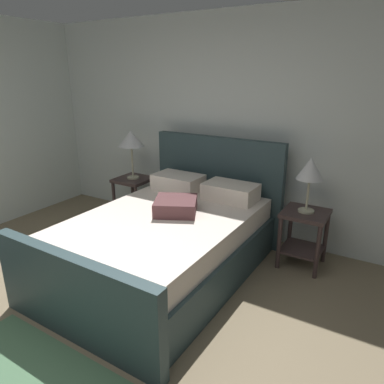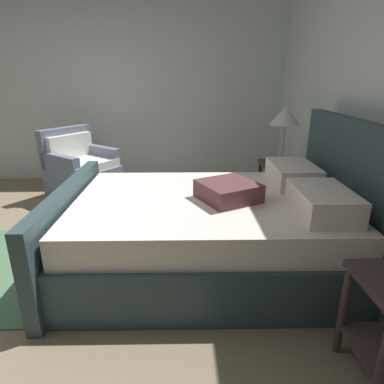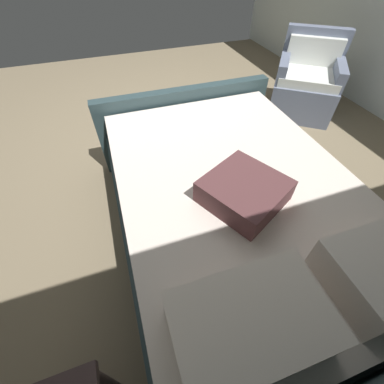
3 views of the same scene
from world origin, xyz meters
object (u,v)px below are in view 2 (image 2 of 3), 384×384
Objects in this scene: bed at (214,228)px; table_lamp_left at (286,117)px; nightstand_left at (280,180)px; armchair at (81,172)px.

table_lamp_left is (-1.14, 0.86, 0.76)m from bed.
nightstand_left is 0.95× the size of table_lamp_left.
nightstand_left is 2.50m from armchair.
table_lamp_left is 2.62m from armchair.
bed is at bearing -37.07° from table_lamp_left.
armchair is at bearing -137.69° from bed.
armchair is (-0.59, -2.43, -0.06)m from nightstand_left.
armchair is at bearing -103.59° from nightstand_left.
bed is 1.62m from table_lamp_left.
nightstand_left is at bearing -45.00° from table_lamp_left.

